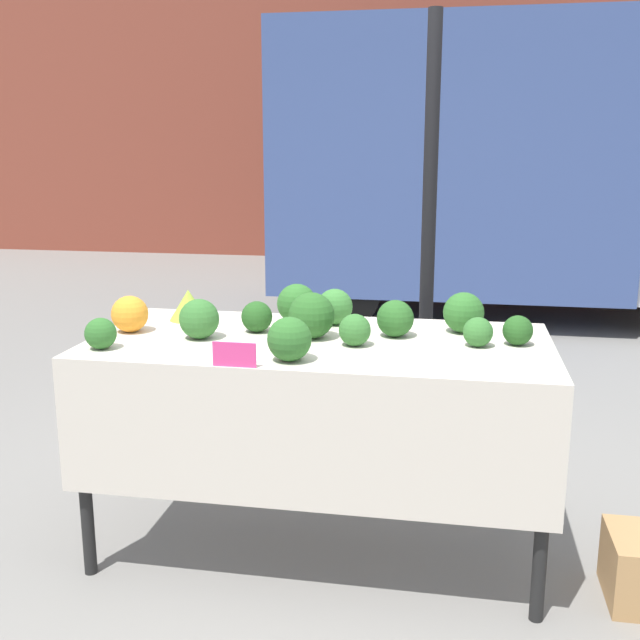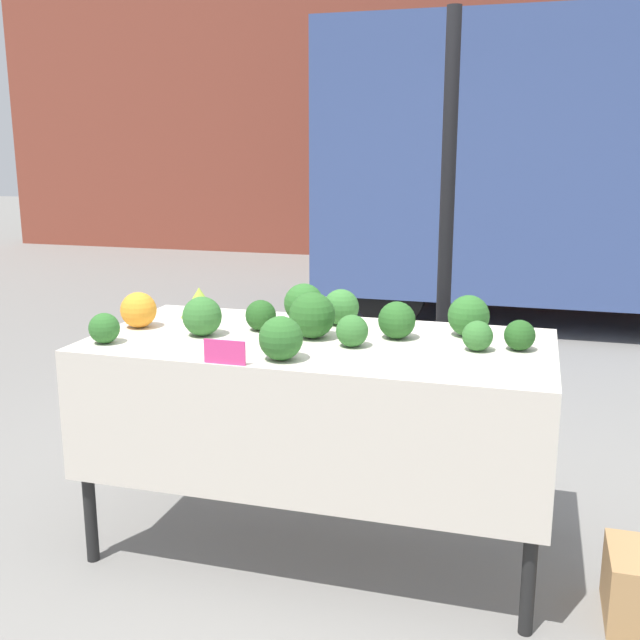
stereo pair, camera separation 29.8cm
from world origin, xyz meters
TOP-DOWN VIEW (x-y plane):
  - ground_plane at (0.00, 0.00)m, footprint 40.00×40.00m
  - building_facade at (0.00, 8.83)m, footprint 16.00×0.60m
  - tent_pole at (0.39, 0.86)m, footprint 0.07×0.07m
  - parked_truck at (0.90, 4.91)m, footprint 4.57×2.13m
  - market_table at (0.00, -0.07)m, footprint 1.83×0.89m
  - orange_cauliflower at (-0.80, -0.02)m, footprint 0.15×0.15m
  - romanesco_head at (-0.64, 0.24)m, footprint 0.17×0.17m
  - broccoli_head_0 at (0.29, 0.10)m, footprint 0.15×0.15m
  - broccoli_head_1 at (-0.04, 0.02)m, footprint 0.19×0.19m
  - broccoli_head_2 at (-0.48, -0.07)m, footprint 0.16×0.16m
  - broccoli_head_3 at (0.02, 0.27)m, footprint 0.16×0.16m
  - broccoli_head_4 at (-0.80, -0.29)m, footprint 0.12×0.12m
  - broccoli_head_5 at (0.62, 0.00)m, footprint 0.12×0.12m
  - broccoli_head_6 at (-0.05, -0.33)m, footprint 0.16×0.16m
  - broccoli_head_7 at (0.77, 0.05)m, footprint 0.12×0.12m
  - broccoli_head_8 at (0.56, 0.22)m, footprint 0.17×0.17m
  - broccoli_head_9 at (0.15, -0.07)m, footprint 0.13×0.13m
  - broccoli_head_10 at (-0.28, 0.08)m, footprint 0.13×0.13m
  - broccoli_head_11 at (-0.15, 0.27)m, footprint 0.17×0.17m
  - price_sign at (-0.23, -0.43)m, footprint 0.16×0.01m

SIDE VIEW (x-z plane):
  - ground_plane at x=0.00m, z-range 0.00..0.00m
  - market_table at x=0.00m, z-range 0.34..1.24m
  - price_sign at x=-0.23m, z-range 0.90..0.99m
  - broccoli_head_5 at x=0.62m, z-range 0.90..1.02m
  - broccoli_head_7 at x=0.77m, z-range 0.90..1.02m
  - broccoli_head_4 at x=-0.80m, z-range 0.90..1.02m
  - broccoli_head_9 at x=0.15m, z-range 0.90..1.03m
  - broccoli_head_10 at x=-0.28m, z-range 0.90..1.03m
  - romanesco_head at x=-0.64m, z-range 0.90..1.04m
  - broccoli_head_0 at x=0.29m, z-range 0.90..1.05m
  - orange_cauliflower at x=-0.80m, z-range 0.90..1.05m
  - broccoli_head_3 at x=0.02m, z-range 0.90..1.06m
  - broccoli_head_6 at x=-0.05m, z-range 0.90..1.06m
  - broccoli_head_2 at x=-0.48m, z-range 0.90..1.06m
  - broccoli_head_8 at x=0.56m, z-range 0.90..1.07m
  - broccoli_head_11 at x=-0.15m, z-range 0.90..1.07m
  - broccoli_head_1 at x=-0.04m, z-range 0.90..1.09m
  - tent_pole at x=0.39m, z-range 0.00..2.28m
  - parked_truck at x=0.90m, z-range 0.06..2.85m
  - building_facade at x=0.00m, z-range 0.00..4.79m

